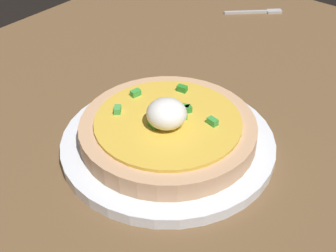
# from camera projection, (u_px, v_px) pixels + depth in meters

# --- Properties ---
(dining_table) EXTENTS (1.18, 0.79, 0.02)m
(dining_table) POSITION_uv_depth(u_px,v_px,m) (116.00, 144.00, 0.62)
(dining_table) COLOR brown
(dining_table) RESTS_ON ground
(plate) EXTENTS (0.27, 0.27, 0.01)m
(plate) POSITION_uv_depth(u_px,v_px,m) (168.00, 143.00, 0.59)
(plate) COLOR white
(plate) RESTS_ON dining_table
(pizza) EXTENTS (0.22, 0.22, 0.06)m
(pizza) POSITION_uv_depth(u_px,v_px,m) (168.00, 129.00, 0.58)
(pizza) COLOR tan
(pizza) RESTS_ON plate
(fork) EXTENTS (0.09, 0.09, 0.00)m
(fork) POSITION_uv_depth(u_px,v_px,m) (258.00, 12.00, 0.93)
(fork) COLOR #B7B7BC
(fork) RESTS_ON dining_table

